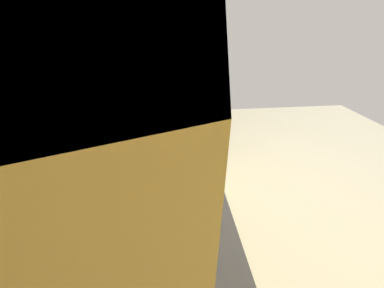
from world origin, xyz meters
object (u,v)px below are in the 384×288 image
Objects in this scene: oven_range at (173,121)px; bowl at (198,222)px; kettle at (192,181)px; microwave at (169,103)px.

oven_range is 8.38× the size of bowl.
kettle is at bearing -177.41° from oven_range.
bowl is at bearing -177.72° from oven_range.
kettle is (-2.09, -0.09, 0.51)m from oven_range.
oven_range is at bearing -2.51° from microwave.
bowl is at bearing 180.00° from kettle.
microwave is at bearing 6.03° from kettle.
microwave is at bearing 177.49° from oven_range.
bowl is (-2.37, -0.09, 0.47)m from oven_range.
bowl is at bearing -175.07° from microwave.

